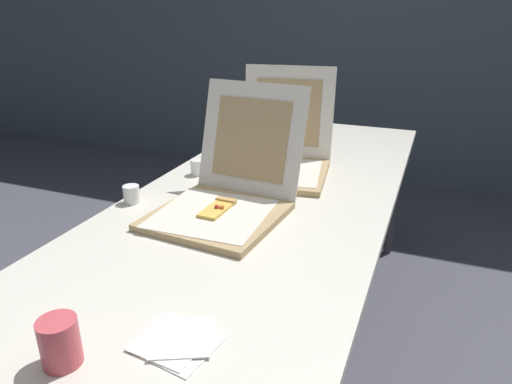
{
  "coord_description": "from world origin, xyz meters",
  "views": [
    {
      "loc": [
        0.54,
        -0.87,
        1.36
      ],
      "look_at": [
        0.02,
        0.44,
        0.78
      ],
      "focal_mm": 32.57,
      "sensor_mm": 36.0,
      "label": 1
    }
  ],
  "objects_px": {
    "cup_white_mid": "(198,167)",
    "napkin_pile": "(178,341)",
    "pizza_box_middle": "(280,158)",
    "pizza_box_front": "(225,197)",
    "table": "(268,202)",
    "cup_white_near_left": "(131,194)",
    "cup_printed_front": "(60,342)"
  },
  "relations": [
    {
      "from": "table",
      "to": "pizza_box_front",
      "type": "height_order",
      "value": "pizza_box_front"
    },
    {
      "from": "table",
      "to": "napkin_pile",
      "type": "xyz_separation_m",
      "value": [
        0.12,
        -0.84,
        0.05
      ]
    },
    {
      "from": "pizza_box_middle",
      "to": "pizza_box_front",
      "type": "bearing_deg",
      "value": -102.46
    },
    {
      "from": "cup_printed_front",
      "to": "cup_white_mid",
      "type": "bearing_deg",
      "value": 104.42
    },
    {
      "from": "table",
      "to": "napkin_pile",
      "type": "bearing_deg",
      "value": -82.01
    },
    {
      "from": "cup_white_mid",
      "to": "cup_printed_front",
      "type": "xyz_separation_m",
      "value": [
        0.26,
        -1.03,
        0.02
      ]
    },
    {
      "from": "pizza_box_middle",
      "to": "cup_white_mid",
      "type": "bearing_deg",
      "value": -160.42
    },
    {
      "from": "napkin_pile",
      "to": "cup_printed_front",
      "type": "bearing_deg",
      "value": -143.48
    },
    {
      "from": "cup_white_near_left",
      "to": "cup_white_mid",
      "type": "distance_m",
      "value": 0.34
    },
    {
      "from": "cup_white_mid",
      "to": "napkin_pile",
      "type": "relative_size",
      "value": 0.35
    },
    {
      "from": "cup_white_mid",
      "to": "napkin_pile",
      "type": "height_order",
      "value": "cup_white_mid"
    },
    {
      "from": "pizza_box_middle",
      "to": "cup_white_near_left",
      "type": "distance_m",
      "value": 0.61
    },
    {
      "from": "pizza_box_front",
      "to": "cup_white_near_left",
      "type": "relative_size",
      "value": 8.48
    },
    {
      "from": "cup_white_mid",
      "to": "napkin_pile",
      "type": "distance_m",
      "value": 1.0
    },
    {
      "from": "table",
      "to": "pizza_box_middle",
      "type": "xyz_separation_m",
      "value": [
        -0.03,
        0.21,
        0.1
      ]
    },
    {
      "from": "pizza_box_front",
      "to": "napkin_pile",
      "type": "xyz_separation_m",
      "value": [
        0.18,
        -0.61,
        -0.05
      ]
    },
    {
      "from": "pizza_box_front",
      "to": "cup_white_near_left",
      "type": "distance_m",
      "value": 0.34
    },
    {
      "from": "pizza_box_front",
      "to": "cup_white_near_left",
      "type": "bearing_deg",
      "value": -168.05
    },
    {
      "from": "pizza_box_front",
      "to": "cup_white_mid",
      "type": "distance_m",
      "value": 0.39
    },
    {
      "from": "pizza_box_middle",
      "to": "napkin_pile",
      "type": "distance_m",
      "value": 1.06
    },
    {
      "from": "table",
      "to": "napkin_pile",
      "type": "distance_m",
      "value": 0.85
    },
    {
      "from": "pizza_box_middle",
      "to": "cup_white_near_left",
      "type": "xyz_separation_m",
      "value": [
        -0.37,
        -0.49,
        -0.03
      ]
    },
    {
      "from": "table",
      "to": "cup_white_mid",
      "type": "relative_size",
      "value": 36.03
    },
    {
      "from": "cup_printed_front",
      "to": "pizza_box_front",
      "type": "bearing_deg",
      "value": 90.47
    },
    {
      "from": "cup_printed_front",
      "to": "napkin_pile",
      "type": "relative_size",
      "value": 0.55
    },
    {
      "from": "pizza_box_front",
      "to": "cup_white_near_left",
      "type": "height_order",
      "value": "pizza_box_front"
    },
    {
      "from": "pizza_box_front",
      "to": "pizza_box_middle",
      "type": "bearing_deg",
      "value": 90.34
    },
    {
      "from": "table",
      "to": "cup_white_near_left",
      "type": "xyz_separation_m",
      "value": [
        -0.39,
        -0.28,
        0.08
      ]
    },
    {
      "from": "cup_white_mid",
      "to": "pizza_box_front",
      "type": "bearing_deg",
      "value": -48.76
    },
    {
      "from": "table",
      "to": "pizza_box_front",
      "type": "distance_m",
      "value": 0.26
    },
    {
      "from": "pizza_box_middle",
      "to": "cup_white_mid",
      "type": "relative_size",
      "value": 7.97
    },
    {
      "from": "cup_white_near_left",
      "to": "cup_printed_front",
      "type": "relative_size",
      "value": 0.64
    }
  ]
}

